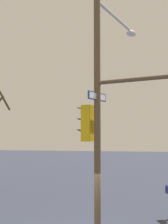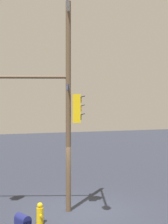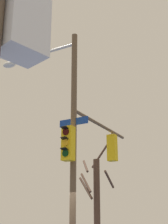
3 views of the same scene
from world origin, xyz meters
name	(u,v)px [view 3 (image 3 of 3)]	position (x,y,z in m)	size (l,w,h in m)	color
main_signal_pole_assembly	(77,133)	(-0.19, -1.19, 4.60)	(4.90, 4.73, 8.12)	brown
secondary_pole_assembly	(9,22)	(-0.44, 6.48, 3.89)	(0.66, 0.72, 7.47)	brown
bare_tree_behind_pole	(97,201)	(-0.52, -5.33, 2.47)	(1.83, 1.83, 5.74)	#4D372B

